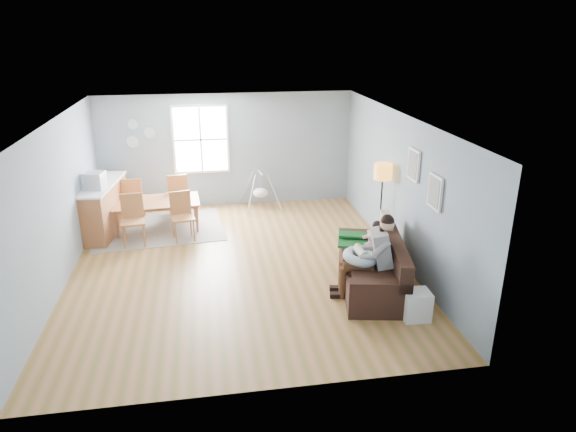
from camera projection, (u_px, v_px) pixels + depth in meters
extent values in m
cube|color=olive|center=(240.00, 267.00, 9.49)|extent=(8.40, 9.40, 0.08)
cube|color=silver|center=(234.00, 101.00, 8.43)|extent=(8.40, 9.40, 0.60)
cube|color=gray|center=(225.00, 140.00, 13.31)|extent=(8.40, 0.08, 3.90)
cube|color=gray|center=(273.00, 354.00, 4.70)|extent=(8.40, 0.08, 3.90)
cube|color=gray|center=(459.00, 185.00, 9.63)|extent=(0.08, 9.40, 3.90)
cube|color=white|center=(201.00, 139.00, 12.01)|extent=(1.32, 0.06, 1.62)
cube|color=white|center=(201.00, 140.00, 11.99)|extent=(1.20, 0.02, 1.50)
cube|color=white|center=(201.00, 140.00, 11.98)|extent=(1.20, 0.03, 0.04)
cube|color=white|center=(201.00, 140.00, 11.98)|extent=(0.04, 0.03, 1.50)
cube|color=white|center=(435.00, 192.00, 7.93)|extent=(0.04, 0.44, 0.54)
cube|color=slate|center=(434.00, 192.00, 7.92)|extent=(0.01, 0.36, 0.46)
cube|color=white|center=(414.00, 165.00, 8.69)|extent=(0.04, 0.44, 0.54)
cube|color=slate|center=(412.00, 165.00, 8.69)|extent=(0.01, 0.36, 0.46)
cylinder|color=#A6BEC7|center=(133.00, 124.00, 11.65)|extent=(0.24, 0.02, 0.24)
cylinder|color=#A6BEC7|center=(150.00, 133.00, 11.77)|extent=(0.26, 0.02, 0.26)
cylinder|color=#A6BEC7|center=(133.00, 142.00, 11.78)|extent=(0.28, 0.02, 0.28)
cube|color=black|center=(371.00, 274.00, 8.67)|extent=(1.34, 2.33, 0.44)
cube|color=black|center=(395.00, 251.00, 8.51)|extent=(0.62, 2.19, 0.45)
cube|color=black|center=(380.00, 286.00, 7.64)|extent=(0.96, 0.38, 0.17)
cube|color=black|center=(366.00, 235.00, 9.49)|extent=(0.96, 0.38, 0.17)
cube|color=#13541D|center=(366.00, 239.00, 9.23)|extent=(1.20, 1.10, 0.04)
cube|color=tan|center=(386.00, 229.00, 8.99)|extent=(0.24, 0.56, 0.54)
cube|color=gray|center=(382.00, 248.00, 8.15)|extent=(0.44, 0.52, 0.61)
sphere|color=#E5B38C|center=(387.00, 224.00, 8.01)|extent=(0.23, 0.23, 0.23)
sphere|color=black|center=(387.00, 221.00, 7.99)|extent=(0.22, 0.22, 0.22)
cylinder|color=#3C2715|center=(358.00, 267.00, 8.16)|extent=(0.50, 0.26, 0.16)
cylinder|color=#3C2715|center=(357.00, 261.00, 8.37)|extent=(0.50, 0.26, 0.16)
cylinder|color=#3C2715|center=(343.00, 283.00, 8.27)|extent=(0.13, 0.13, 0.54)
cylinder|color=#3C2715|center=(342.00, 276.00, 8.49)|extent=(0.13, 0.13, 0.54)
cube|color=black|center=(338.00, 295.00, 8.36)|extent=(0.26, 0.15, 0.08)
cube|color=black|center=(337.00, 289.00, 8.57)|extent=(0.26, 0.15, 0.08)
torus|color=silver|center=(360.00, 257.00, 8.22)|extent=(0.71, 0.70, 0.23)
cylinder|color=silver|center=(360.00, 252.00, 8.19)|extent=(0.16, 0.32, 0.13)
sphere|color=#E5B38C|center=(358.00, 246.00, 8.35)|extent=(0.11, 0.11, 0.11)
cube|color=white|center=(374.00, 242.00, 8.69)|extent=(0.28, 0.31, 0.38)
sphere|color=#E5B38C|center=(377.00, 227.00, 8.59)|extent=(0.18, 0.18, 0.18)
sphere|color=black|center=(377.00, 226.00, 8.58)|extent=(0.17, 0.17, 0.17)
cylinder|color=#F03A6E|center=(360.00, 252.00, 8.68)|extent=(0.32, 0.15, 0.09)
cylinder|color=#F03A6E|center=(359.00, 249.00, 8.82)|extent=(0.32, 0.15, 0.09)
cylinder|color=#F03A6E|center=(351.00, 262.00, 8.75)|extent=(0.08, 0.08, 0.31)
cylinder|color=#F03A6E|center=(350.00, 258.00, 8.88)|extent=(0.08, 0.08, 0.31)
cylinder|color=black|center=(378.00, 246.00, 10.26)|extent=(0.30, 0.30, 0.03)
cylinder|color=black|center=(380.00, 212.00, 10.00)|extent=(0.03, 0.03, 1.51)
cylinder|color=orange|center=(383.00, 171.00, 9.72)|extent=(0.35, 0.35, 0.30)
cube|color=white|center=(416.00, 305.00, 7.71)|extent=(0.42, 0.37, 0.45)
cube|color=black|center=(404.00, 306.00, 7.69)|extent=(0.04, 0.30, 0.36)
cube|color=gray|center=(159.00, 229.00, 11.18)|extent=(2.90, 2.32, 0.01)
imported|color=brown|center=(158.00, 215.00, 11.07)|extent=(1.86, 1.11, 0.63)
cube|color=#A26B38|center=(133.00, 222.00, 10.20)|extent=(0.50, 0.50, 0.04)
cube|color=#A26B38|center=(132.00, 205.00, 10.29)|extent=(0.44, 0.08, 0.51)
cylinder|color=#A26B38|center=(124.00, 238.00, 10.08)|extent=(0.04, 0.04, 0.50)
cylinder|color=#A26B38|center=(144.00, 236.00, 10.16)|extent=(0.04, 0.04, 0.50)
cylinder|color=#A26B38|center=(125.00, 231.00, 10.41)|extent=(0.04, 0.04, 0.50)
cylinder|color=#A26B38|center=(144.00, 229.00, 10.50)|extent=(0.04, 0.04, 0.50)
cube|color=#A26B38|center=(183.00, 218.00, 10.44)|extent=(0.53, 0.53, 0.04)
cube|color=#A26B38|center=(180.00, 203.00, 10.53)|extent=(0.43, 0.12, 0.49)
cylinder|color=#A26B38|center=(176.00, 233.00, 10.31)|extent=(0.04, 0.04, 0.48)
cylinder|color=#A26B38|center=(194.00, 231.00, 10.43)|extent=(0.04, 0.04, 0.48)
cylinder|color=#A26B38|center=(173.00, 227.00, 10.63)|extent=(0.04, 0.04, 0.48)
cylinder|color=#A26B38|center=(191.00, 225.00, 10.75)|extent=(0.04, 0.04, 0.48)
cube|color=#A26B38|center=(134.00, 199.00, 11.57)|extent=(0.46, 0.46, 0.04)
cube|color=#A26B38|center=(132.00, 190.00, 11.29)|extent=(0.43, 0.05, 0.50)
cylinder|color=#A26B38|center=(144.00, 206.00, 11.86)|extent=(0.04, 0.04, 0.49)
cylinder|color=#A26B38|center=(128.00, 207.00, 11.80)|extent=(0.04, 0.04, 0.49)
cylinder|color=#A26B38|center=(143.00, 211.00, 11.52)|extent=(0.04, 0.04, 0.49)
cylinder|color=#A26B38|center=(126.00, 212.00, 11.46)|extent=(0.04, 0.04, 0.49)
cube|color=#A26B38|center=(178.00, 195.00, 11.81)|extent=(0.52, 0.52, 0.04)
cube|color=#A26B38|center=(178.00, 186.00, 11.52)|extent=(0.45, 0.10, 0.51)
cylinder|color=#A26B38|center=(186.00, 202.00, 12.11)|extent=(0.04, 0.04, 0.50)
cylinder|color=#A26B38|center=(170.00, 203.00, 12.01)|extent=(0.04, 0.04, 0.50)
cylinder|color=#A26B38|center=(188.00, 207.00, 11.77)|extent=(0.04, 0.04, 0.50)
cylinder|color=#A26B38|center=(171.00, 208.00, 11.67)|extent=(0.04, 0.04, 0.50)
cube|color=brown|center=(104.00, 208.00, 10.86)|extent=(0.75, 1.94, 1.05)
cube|color=white|center=(101.00, 184.00, 10.67)|extent=(0.79, 1.98, 0.04)
cube|color=#ACADB1|center=(95.00, 180.00, 10.26)|extent=(0.43, 0.41, 0.34)
cube|color=black|center=(87.00, 180.00, 10.27)|extent=(0.08, 0.28, 0.24)
cylinder|color=#ACADB1|center=(260.00, 173.00, 12.15)|extent=(0.10, 0.50, 0.04)
ellipsoid|color=beige|center=(260.00, 193.00, 12.32)|extent=(0.36, 0.36, 0.22)
cylinder|color=#ACADB1|center=(260.00, 183.00, 12.23)|extent=(0.01, 0.01, 0.40)
cylinder|color=#ACADB1|center=(252.00, 195.00, 11.97)|extent=(0.28, 0.36, 0.88)
cylinder|color=#ACADB1|center=(275.00, 192.00, 12.12)|extent=(0.34, 0.29, 0.88)
cylinder|color=#ACADB1|center=(246.00, 188.00, 12.48)|extent=(0.34, 0.29, 0.88)
cylinder|color=#ACADB1|center=(269.00, 186.00, 12.62)|extent=(0.28, 0.36, 0.88)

